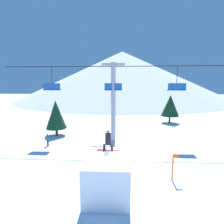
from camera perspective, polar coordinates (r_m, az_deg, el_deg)
ground_plane at (r=11.78m, az=4.70°, el=-22.44°), size 220.00×220.00×0.00m
mountain_ridge at (r=77.92m, az=3.29°, el=11.73°), size 85.69×85.69×20.35m
snow_ramp at (r=10.42m, az=-1.40°, el=-19.96°), size 2.39×3.32×2.17m
snowboarder at (r=10.64m, az=-1.28°, el=-9.24°), size 1.34×0.35×1.30m
chairlift at (r=18.40m, az=0.42°, el=5.03°), size 22.89×0.49×8.41m
pine_tree_near at (r=22.09m, az=-17.84°, el=-0.80°), size 2.44×2.44×4.30m
pine_tree_far at (r=29.59m, az=18.47°, el=2.01°), size 2.84×2.84×4.57m
trail_marker at (r=12.32m, az=19.26°, el=-16.46°), size 0.41×0.10×1.78m
distant_skier at (r=19.02m, az=-20.27°, el=-8.39°), size 0.24×0.24×1.23m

